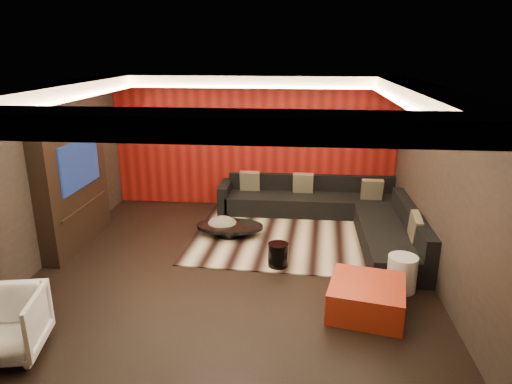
# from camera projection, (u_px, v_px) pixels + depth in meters

# --- Properties ---
(floor) EXTENTS (6.00, 6.00, 0.02)m
(floor) POSITION_uv_depth(u_px,v_px,m) (234.00, 266.00, 7.29)
(floor) COLOR black
(floor) RESTS_ON ground
(ceiling) EXTENTS (6.00, 6.00, 0.02)m
(ceiling) POSITION_uv_depth(u_px,v_px,m) (231.00, 86.00, 6.44)
(ceiling) COLOR silver
(ceiling) RESTS_ON ground
(wall_back) EXTENTS (6.00, 0.02, 2.80)m
(wall_back) POSITION_uv_depth(u_px,v_px,m) (253.00, 142.00, 9.72)
(wall_back) COLOR black
(wall_back) RESTS_ON ground
(wall_left) EXTENTS (0.02, 6.00, 2.80)m
(wall_left) POSITION_uv_depth(u_px,v_px,m) (43.00, 176.00, 7.15)
(wall_left) COLOR black
(wall_left) RESTS_ON ground
(wall_right) EXTENTS (0.02, 6.00, 2.80)m
(wall_right) POSITION_uv_depth(u_px,v_px,m) (438.00, 187.00, 6.58)
(wall_right) COLOR black
(wall_right) RESTS_ON ground
(red_feature_wall) EXTENTS (5.98, 0.05, 2.78)m
(red_feature_wall) POSITION_uv_depth(u_px,v_px,m) (253.00, 142.00, 9.68)
(red_feature_wall) COLOR #6B0C0A
(red_feature_wall) RESTS_ON ground
(soffit_back) EXTENTS (6.00, 0.60, 0.22)m
(soffit_back) POSITION_uv_depth(u_px,v_px,m) (252.00, 81.00, 9.03)
(soffit_back) COLOR silver
(soffit_back) RESTS_ON ground
(soffit_front) EXTENTS (6.00, 0.60, 0.22)m
(soffit_front) POSITION_uv_depth(u_px,v_px,m) (183.00, 125.00, 3.91)
(soffit_front) COLOR silver
(soffit_front) RESTS_ON ground
(soffit_left) EXTENTS (0.60, 4.80, 0.22)m
(soffit_left) POSITION_uv_depth(u_px,v_px,m) (50.00, 92.00, 6.73)
(soffit_left) COLOR silver
(soffit_left) RESTS_ON ground
(soffit_right) EXTENTS (0.60, 4.80, 0.22)m
(soffit_right) POSITION_uv_depth(u_px,v_px,m) (426.00, 96.00, 6.22)
(soffit_right) COLOR silver
(soffit_right) RESTS_ON ground
(cove_back) EXTENTS (4.80, 0.08, 0.04)m
(cove_back) POSITION_uv_depth(u_px,v_px,m) (250.00, 87.00, 8.74)
(cove_back) COLOR #FFD899
(cove_back) RESTS_ON ground
(cove_front) EXTENTS (4.80, 0.08, 0.04)m
(cove_front) POSITION_uv_depth(u_px,v_px,m) (192.00, 129.00, 4.26)
(cove_front) COLOR #FFD899
(cove_front) RESTS_ON ground
(cove_left) EXTENTS (0.08, 4.80, 0.04)m
(cove_left) POSITION_uv_depth(u_px,v_px,m) (73.00, 99.00, 6.73)
(cove_left) COLOR #FFD899
(cove_left) RESTS_ON ground
(cove_right) EXTENTS (0.08, 4.80, 0.04)m
(cove_right) POSITION_uv_depth(u_px,v_px,m) (400.00, 103.00, 6.28)
(cove_right) COLOR #FFD899
(cove_right) RESTS_ON ground
(tv_surround) EXTENTS (0.30, 2.00, 2.20)m
(tv_surround) POSITION_uv_depth(u_px,v_px,m) (73.00, 184.00, 7.80)
(tv_surround) COLOR black
(tv_surround) RESTS_ON ground
(tv_screen) EXTENTS (0.04, 1.30, 0.80)m
(tv_screen) POSITION_uv_depth(u_px,v_px,m) (80.00, 164.00, 7.68)
(tv_screen) COLOR black
(tv_screen) RESTS_ON ground
(tv_shelf) EXTENTS (0.04, 1.60, 0.04)m
(tv_shelf) POSITION_uv_depth(u_px,v_px,m) (85.00, 206.00, 7.90)
(tv_shelf) COLOR black
(tv_shelf) RESTS_ON ground
(rug) EXTENTS (4.15, 3.21, 0.02)m
(rug) POSITION_uv_depth(u_px,v_px,m) (303.00, 236.00, 8.39)
(rug) COLOR #C3AF8F
(rug) RESTS_ON floor
(coffee_table) EXTENTS (1.24, 1.24, 0.21)m
(coffee_table) POSITION_uv_depth(u_px,v_px,m) (230.00, 230.00, 8.38)
(coffee_table) COLOR black
(coffee_table) RESTS_ON rug
(drum_stool) EXTENTS (0.32, 0.32, 0.38)m
(drum_stool) POSITION_uv_depth(u_px,v_px,m) (278.00, 255.00, 7.18)
(drum_stool) COLOR black
(drum_stool) RESTS_ON rug
(striped_pouf) EXTENTS (0.75, 0.75, 0.31)m
(striped_pouf) POSITION_uv_depth(u_px,v_px,m) (222.00, 225.00, 8.47)
(striped_pouf) COLOR beige
(striped_pouf) RESTS_ON rug
(white_side_table) EXTENTS (0.46, 0.46, 0.52)m
(white_side_table) POSITION_uv_depth(u_px,v_px,m) (402.00, 273.00, 6.48)
(white_side_table) COLOR silver
(white_side_table) RESTS_ON floor
(orange_ottoman) EXTENTS (1.11, 1.11, 0.42)m
(orange_ottoman) POSITION_uv_depth(u_px,v_px,m) (366.00, 298.00, 5.94)
(orange_ottoman) COLOR #A42915
(orange_ottoman) RESTS_ON floor
(armchair) EXTENTS (0.95, 0.96, 0.74)m
(armchair) POSITION_uv_depth(u_px,v_px,m) (4.00, 325.00, 5.08)
(armchair) COLOR white
(armchair) RESTS_ON floor
(sectional_sofa) EXTENTS (3.65, 3.50, 0.75)m
(sectional_sofa) POSITION_uv_depth(u_px,v_px,m) (336.00, 213.00, 8.81)
(sectional_sofa) COLOR black
(sectional_sofa) RESTS_ON floor
(throw_pillows) EXTENTS (3.16, 2.71, 0.50)m
(throw_pillows) POSITION_uv_depth(u_px,v_px,m) (329.00, 193.00, 8.86)
(throw_pillows) COLOR tan
(throw_pillows) RESTS_ON sectional_sofa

